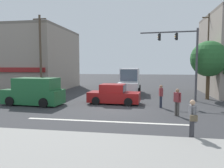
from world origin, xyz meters
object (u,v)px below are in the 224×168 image
utility_pole_near_left (40,54)px  sedan_approaching_near (114,95)px  van_crossing_leftbound (34,92)px  box_truck_parked_curbside (130,82)px  street_tree (209,59)px  pedestrian_foreground_with_bag (192,117)px  traffic_light_mast (185,53)px  pedestrian_far_side (177,101)px  pedestrian_mid_crossing (161,95)px  utility_pole_far_right (208,53)px

utility_pole_near_left → sedan_approaching_near: size_ratio=1.95×
van_crossing_leftbound → box_truck_parked_curbside: size_ratio=0.84×
van_crossing_leftbound → sedan_approaching_near: (6.04, 1.51, -0.29)m
street_tree → pedestrian_foreground_with_bag: size_ratio=3.16×
sedan_approaching_near → pedestrian_foreground_with_bag: size_ratio=2.50×
traffic_light_mast → street_tree: bearing=28.7°
utility_pole_near_left → van_crossing_leftbound: utility_pole_near_left is taller
van_crossing_leftbound → pedestrian_far_side: bearing=-11.2°
utility_pole_near_left → pedestrian_mid_crossing: bearing=-22.2°
pedestrian_foreground_with_bag → pedestrian_mid_crossing: (-0.89, 6.80, -0.00)m
sedan_approaching_near → pedestrian_mid_crossing: pedestrian_mid_crossing is taller
pedestrian_foreground_with_bag → utility_pole_near_left: bearing=137.6°
utility_pole_far_right → pedestrian_mid_crossing: bearing=-122.1°
van_crossing_leftbound → box_truck_parked_curbside: (6.77, 7.99, 0.25)m
utility_pole_far_right → van_crossing_leftbound: utility_pole_far_right is taller
traffic_light_mast → sedan_approaching_near: traffic_light_mast is taller
street_tree → sedan_approaching_near: bearing=-155.4°
utility_pole_near_left → van_crossing_leftbound: bearing=-67.8°
pedestrian_foreground_with_bag → traffic_light_mast: bearing=83.2°
street_tree → traffic_light_mast: 2.64m
street_tree → box_truck_parked_curbside: bearing=159.1°
pedestrian_mid_crossing → sedan_approaching_near: bearing=163.4°
utility_pole_far_right → pedestrian_foreground_with_bag: bearing=-106.0°
utility_pole_near_left → box_truck_parked_curbside: 9.78m
utility_pole_near_left → pedestrian_far_side: 14.99m
van_crossing_leftbound → pedestrian_mid_crossing: 9.69m
box_truck_parked_curbside → pedestrian_far_side: 10.75m
van_crossing_leftbound → pedestrian_far_side: size_ratio=2.83×
street_tree → pedestrian_mid_crossing: street_tree is taller
utility_pole_far_right → sedan_approaching_near: utility_pole_far_right is taller
utility_pole_far_right → traffic_light_mast: utility_pole_far_right is taller
box_truck_parked_curbside → pedestrian_mid_crossing: bearing=-68.9°
utility_pole_near_left → traffic_light_mast: 14.02m
utility_pole_near_left → pedestrian_mid_crossing: utility_pole_near_left is taller
utility_pole_near_left → van_crossing_leftbound: 6.52m
pedestrian_foreground_with_bag → pedestrian_far_side: bearing=90.9°
box_truck_parked_curbside → pedestrian_far_side: size_ratio=3.36×
pedestrian_mid_crossing → street_tree: bearing=47.3°
pedestrian_far_side → van_crossing_leftbound: bearing=168.8°
traffic_light_mast → box_truck_parked_curbside: traffic_light_mast is taller
street_tree → pedestrian_foreground_with_bag: street_tree is taller
van_crossing_leftbound → utility_pole_far_right: bearing=30.4°
traffic_light_mast → pedestrian_foreground_with_bag: size_ratio=3.71×
sedan_approaching_near → pedestrian_far_side: bearing=-38.7°
sedan_approaching_near → pedestrian_mid_crossing: 3.81m
box_truck_parked_curbside → sedan_approaching_near: bearing=-96.4°
pedestrian_foreground_with_bag → street_tree: bearing=73.1°
box_truck_parked_curbside → pedestrian_foreground_with_bag: bearing=-75.2°
street_tree → utility_pole_near_left: (-16.23, 0.06, 0.57)m
pedestrian_far_side → traffic_light_mast: bearing=77.8°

